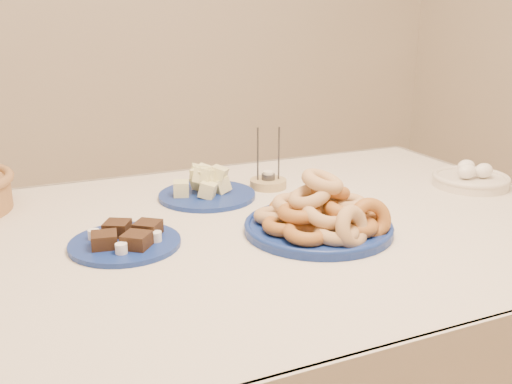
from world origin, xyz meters
TOP-DOWN VIEW (x-y plane):
  - dining_table at (0.00, 0.00)m, footprint 1.71×1.11m
  - donut_platter at (0.14, -0.10)m, footprint 0.42×0.42m
  - melon_plate at (-0.01, 0.25)m, footprint 0.34×0.34m
  - brownie_plate at (-0.29, -0.00)m, footprint 0.30×0.30m
  - candle_holder at (0.18, 0.27)m, footprint 0.13×0.13m
  - egg_bowl at (0.72, 0.04)m, footprint 0.22×0.22m

SIDE VIEW (x-z plane):
  - dining_table at x=0.00m, z-range 0.27..1.02m
  - brownie_plate at x=-0.29m, z-range 0.74..0.78m
  - candle_holder at x=0.18m, z-range 0.68..0.85m
  - egg_bowl at x=0.72m, z-range 0.74..0.81m
  - melon_plate at x=-0.01m, z-range 0.73..0.82m
  - donut_platter at x=0.14m, z-range 0.71..0.87m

